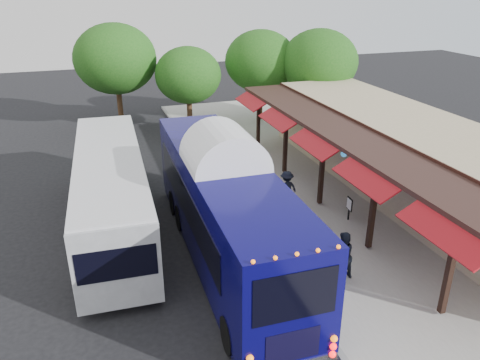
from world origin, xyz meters
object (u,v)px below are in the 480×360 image
object	(u,v)px
ped_d	(287,188)
sign_board	(349,205)
city_bus	(111,189)
ped_a	(275,223)
ped_b	(342,256)
coach_bus	(225,204)
ped_c	(251,153)

from	to	relation	value
ped_d	sign_board	xyz separation A→B (m)	(1.94, -2.15, -0.13)
city_bus	ped_a	bearing A→B (deg)	-27.52
ped_a	sign_board	size ratio (longest dim) A/B	1.56
city_bus	ped_b	size ratio (longest dim) A/B	6.85
coach_bus	ped_d	xyz separation A→B (m)	(3.76, 2.99, -1.19)
city_bus	sign_board	xyz separation A→B (m)	(9.44, -2.70, -0.93)
sign_board	ped_b	bearing A→B (deg)	-119.09
city_bus	ped_c	size ratio (longest dim) A/B	6.71
sign_board	coach_bus	bearing A→B (deg)	-166.80
coach_bus	ped_b	bearing A→B (deg)	-39.67
city_bus	ped_b	xyz separation A→B (m)	(6.99, -6.34, -0.74)
city_bus	ped_d	world-z (taller)	city_bus
ped_b	ped_c	distance (m)	10.48
coach_bus	ped_a	world-z (taller)	coach_bus
coach_bus	city_bus	world-z (taller)	coach_bus
ped_c	ped_b	bearing A→B (deg)	59.95
sign_board	ped_a	bearing A→B (deg)	-165.17
ped_a	sign_board	distance (m)	3.71
city_bus	ped_d	distance (m)	7.57
coach_bus	ped_a	distance (m)	2.39
ped_a	ped_c	size ratio (longest dim) A/B	0.88
city_bus	ped_d	xyz separation A→B (m)	(7.50, -0.55, -0.81)
coach_bus	ped_d	bearing A→B (deg)	39.50
coach_bus	ped_b	size ratio (longest dim) A/B	7.18
ped_b	ped_a	bearing A→B (deg)	-80.64
city_bus	sign_board	bearing A→B (deg)	-13.47
ped_b	ped_c	bearing A→B (deg)	-105.26
coach_bus	ped_d	distance (m)	4.95
coach_bus	ped_d	world-z (taller)	coach_bus
city_bus	ped_c	world-z (taller)	city_bus
ped_a	ped_d	world-z (taller)	ped_d
ped_a	coach_bus	bearing A→B (deg)	157.66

